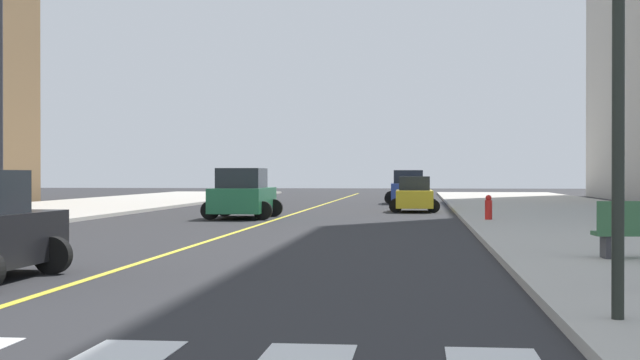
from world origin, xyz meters
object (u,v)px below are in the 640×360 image
Objects in this scene: fire_hydrant at (489,208)px; street_lamp at (0,82)px; car_green_nearest at (243,195)px; car_blue_second at (408,188)px; car_yellow_third at (414,195)px; traffic_light_near_corner at (619,18)px.

street_lamp is at bearing -161.71° from fire_hydrant.
car_green_nearest is 10.05m from fire_hydrant.
car_blue_second is at bearing 98.27° from fire_hydrant.
car_yellow_third is 0.48× the size of street_lamp.
car_green_nearest is at bearing 162.91° from fire_hydrant.
car_yellow_third is 20.61m from street_lamp.
car_yellow_third reaches higher than fire_hydrant.
car_blue_second is 1.21× the size of car_yellow_third.
car_green_nearest is 11.05m from street_lamp.
traffic_light_near_corner is 0.62× the size of street_lamp.
car_yellow_third is (0.44, -11.69, -0.16)m from car_blue_second.
car_green_nearest is 0.99× the size of car_blue_second.
traffic_light_near_corner is 5.43× the size of fire_hydrant.
traffic_light_near_corner is at bearing 93.48° from car_yellow_third.
street_lamp reaches higher than fire_hydrant.
fire_hydrant is 0.11× the size of street_lamp.
fire_hydrant is (2.72, -10.05, -0.21)m from car_yellow_third.
traffic_light_near_corner is at bearing -70.36° from car_green_nearest.
traffic_light_near_corner is at bearing -90.67° from fire_hydrant.
car_green_nearest is 1.20× the size of car_yellow_third.
car_yellow_third is (6.88, 7.10, -0.16)m from car_green_nearest.
fire_hydrant is (0.26, 22.57, -2.97)m from traffic_light_near_corner.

